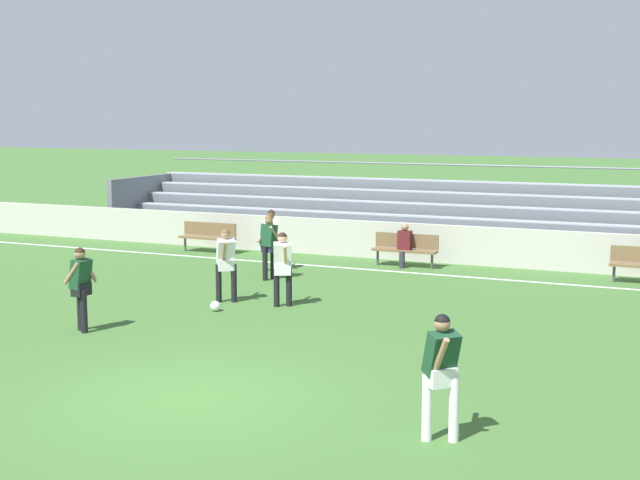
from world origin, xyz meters
The scene contains 14 objects.
ground_plane centered at (0.00, 0.00, 0.00)m, with size 160.00×160.00×0.00m, color #3D662D.
field_line_sideline centered at (0.00, 11.04, 0.00)m, with size 44.00×0.12×0.01m, color white.
sideline_wall centered at (0.00, 12.91, 0.54)m, with size 48.00×0.16×1.08m, color #BCB7AD.
bleacher_stand centered at (-0.05, 15.80, 1.05)m, with size 23.81×4.21×2.51m.
bench_near_bin centered at (-6.81, 11.92, 0.55)m, with size 1.80×0.40×0.90m.
bench_far_right centered at (-0.55, 11.92, 0.55)m, with size 1.80×0.40×0.90m.
spectator_seated centered at (-0.55, 11.81, 0.70)m, with size 0.36×0.42×1.21m.
player_white_wide_right centered at (-1.43, 6.05, 0.96)m, with size 0.48×0.64×1.62m.
player_white_trailing_run centered at (-2.77, 5.93, 0.97)m, with size 0.53×0.71×1.64m.
player_dark_wide_left centered at (3.84, -0.21, 0.98)m, with size 0.52×0.69×1.65m.
player_dark_overlapping centered at (-3.98, 2.53, 0.96)m, with size 0.51×0.45×1.63m.
player_dark_on_ball centered at (-3.11, 8.70, 0.97)m, with size 0.57×0.46×1.63m.
player_white_pressing_high centered at (-3.65, 9.90, 0.97)m, with size 0.48×0.77×1.64m.
soccer_ball centered at (-2.53, 5.04, 0.11)m, with size 0.22×0.22×0.22m, color white.
Camera 1 is at (6.62, -10.39, 4.08)m, focal length 48.28 mm.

